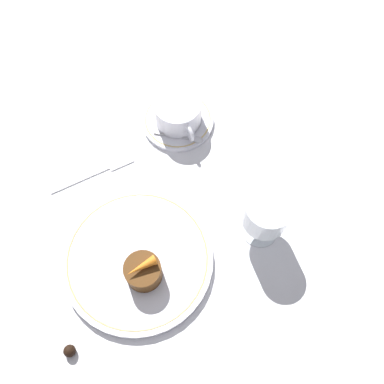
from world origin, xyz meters
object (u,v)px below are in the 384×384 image
coffee_cup (178,111)px  wine_glass (266,214)px  dessert_cake (143,272)px  dinner_plate (138,260)px  fork (102,170)px

coffee_cup → wine_glass: 0.28m
coffee_cup → dessert_cake: (0.27, -0.18, -0.00)m
wine_glass → dessert_cake: bearing=-91.7°
dinner_plate → wine_glass: wine_glass is taller
wine_glass → fork: size_ratio=0.69×
wine_glass → dessert_cake: wine_glass is taller
coffee_cup → dessert_cake: coffee_cup is taller
dinner_plate → dessert_cake: (0.03, 0.00, 0.03)m
coffee_cup → wine_glass: (0.28, 0.04, 0.04)m
wine_glass → fork: 0.33m
wine_glass → dessert_cake: 0.23m
dinner_plate → coffee_cup: 0.30m
dinner_plate → fork: size_ratio=1.56×
dinner_plate → fork: dinner_plate is taller
fork → dessert_cake: dessert_cake is taller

